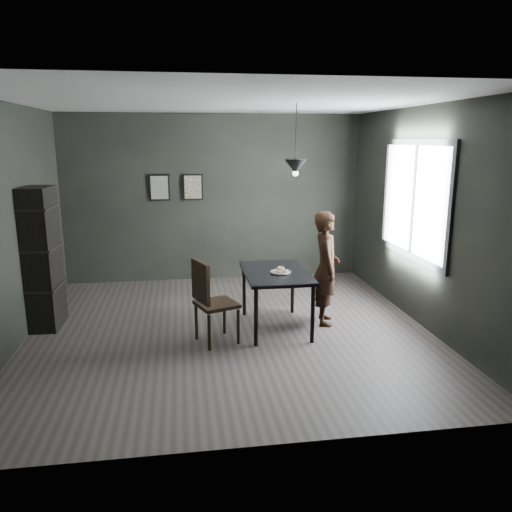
{
  "coord_description": "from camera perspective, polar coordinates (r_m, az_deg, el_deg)",
  "views": [
    {
      "loc": [
        -0.57,
        -5.97,
        2.37
      ],
      "look_at": [
        0.35,
        0.05,
        0.95
      ],
      "focal_mm": 35.0,
      "sensor_mm": 36.0,
      "label": 1
    }
  ],
  "objects": [
    {
      "name": "ceiling",
      "position": [
        6.01,
        -3.38,
        17.21
      ],
      "size": [
        5.0,
        5.0,
        0.02
      ],
      "color": "silver",
      "rests_on": "ground"
    },
    {
      "name": "pendant_lamp",
      "position": [
        6.24,
        4.55,
        10.16
      ],
      "size": [
        0.28,
        0.28,
        0.86
      ],
      "color": "black",
      "rests_on": "ground"
    },
    {
      "name": "framed_print_right",
      "position": [
        8.47,
        -7.23,
        7.82
      ],
      "size": [
        0.34,
        0.04,
        0.44
      ],
      "color": "black",
      "rests_on": "ground"
    },
    {
      "name": "white_plate",
      "position": [
        6.23,
        2.84,
        -1.9
      ],
      "size": [
        0.23,
        0.23,
        0.01
      ],
      "primitive_type": "cylinder",
      "color": "white",
      "rests_on": "cafe_table"
    },
    {
      "name": "window_assembly",
      "position": [
        6.92,
        17.57,
        6.13
      ],
      "size": [
        0.04,
        1.96,
        1.56
      ],
      "color": "white",
      "rests_on": "ground"
    },
    {
      "name": "shelf_unit",
      "position": [
        6.87,
        -23.23,
        -0.27
      ],
      "size": [
        0.37,
        0.62,
        1.81
      ],
      "primitive_type": "cube",
      "rotation": [
        0.0,
        0.0,
        -0.04
      ],
      "color": "black",
      "rests_on": "ground"
    },
    {
      "name": "framed_print_left",
      "position": [
        8.48,
        -10.98,
        7.69
      ],
      "size": [
        0.34,
        0.04,
        0.44
      ],
      "color": "black",
      "rests_on": "ground"
    },
    {
      "name": "back_wall",
      "position": [
        8.54,
        -4.83,
        6.57
      ],
      "size": [
        5.0,
        0.1,
        2.8
      ],
      "primitive_type": "cube",
      "color": "black",
      "rests_on": "ground"
    },
    {
      "name": "ground",
      "position": [
        6.45,
        -3.04,
        -8.46
      ],
      "size": [
        5.0,
        5.0,
        0.0
      ],
      "primitive_type": "plane",
      "color": "#342E2D",
      "rests_on": "ground"
    },
    {
      "name": "donut_pile",
      "position": [
        6.22,
        2.85,
        -1.62
      ],
      "size": [
        0.16,
        0.16,
        0.07
      ],
      "rotation": [
        0.0,
        0.0,
        -0.35
      ],
      "color": "#F2E5BC",
      "rests_on": "white_plate"
    },
    {
      "name": "cafe_table",
      "position": [
        6.31,
        2.31,
        -2.49
      ],
      "size": [
        0.8,
        1.2,
        0.75
      ],
      "color": "black",
      "rests_on": "ground"
    },
    {
      "name": "woman",
      "position": [
        6.54,
        8.01,
        -1.38
      ],
      "size": [
        0.45,
        0.6,
        1.49
      ],
      "primitive_type": "imported",
      "rotation": [
        0.0,
        0.0,
        1.39
      ],
      "color": "black",
      "rests_on": "ground"
    },
    {
      "name": "wood_chair",
      "position": [
        5.88,
        -5.34,
        -4.66
      ],
      "size": [
        0.57,
        0.57,
        1.02
      ],
      "rotation": [
        0.0,
        0.0,
        0.36
      ],
      "color": "black",
      "rests_on": "ground"
    }
  ]
}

